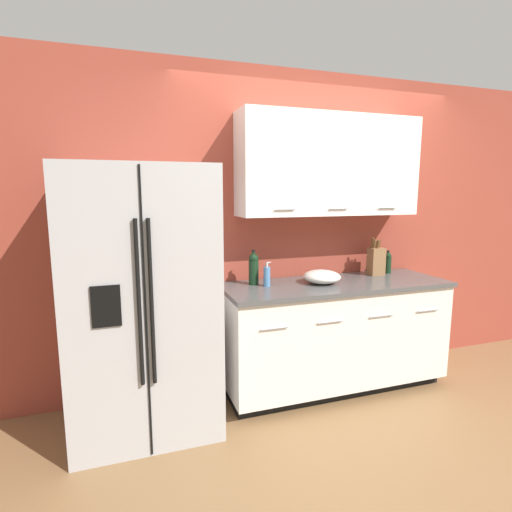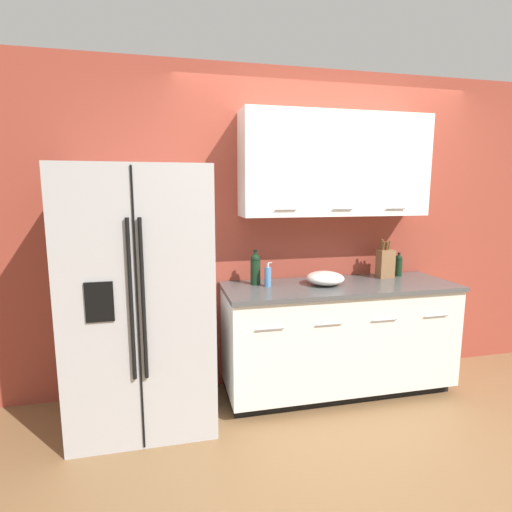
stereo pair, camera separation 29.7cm
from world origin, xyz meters
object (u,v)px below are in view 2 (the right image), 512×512
Objects in this scene: wine_bottle at (255,268)px; soap_dispenser at (268,277)px; oil_bottle at (398,265)px; mixing_bowl at (325,278)px; knife_block at (385,263)px; refrigerator at (141,298)px.

wine_bottle reaches higher than soap_dispenser.
soap_dispenser is 1.21m from oil_bottle.
soap_dispenser is at bearing 175.37° from mixing_bowl.
oil_bottle is (0.15, 0.04, -0.03)m from knife_block.
soap_dispenser is 0.64× the size of mixing_bowl.
oil_bottle is at bearing 6.49° from refrigerator.
soap_dispenser is 0.94× the size of oil_bottle.
mixing_bowl is (-0.75, -0.17, -0.05)m from oil_bottle.
oil_bottle is 0.77m from mixing_bowl.
wine_bottle is 0.13m from soap_dispenser.
oil_bottle is at bearing 12.67° from mixing_bowl.
wine_bottle is at bearing -178.33° from oil_bottle.
refrigerator reaches higher than oil_bottle.
refrigerator is 2.01m from knife_block.
knife_block reaches higher than wine_bottle.
oil_bottle reaches higher than mixing_bowl.
soap_dispenser is (0.08, -0.09, -0.05)m from wine_bottle.
wine_bottle is 1.28m from oil_bottle.
soap_dispenser is at bearing -173.78° from oil_bottle.
wine_bottle is 1.36× the size of oil_bottle.
knife_block is 0.62m from mixing_bowl.
knife_block is 1.06m from soap_dispenser.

